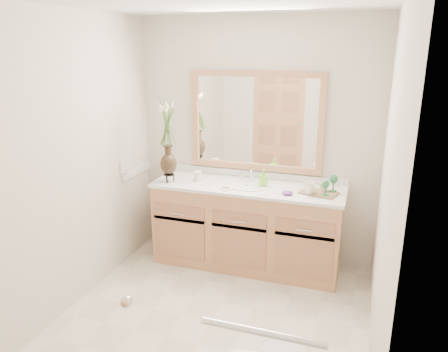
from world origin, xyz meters
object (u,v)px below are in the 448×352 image
(flower_vase, at_px, (167,130))
(tumbler, at_px, (198,176))
(tray, at_px, (319,193))
(soap_bottle, at_px, (264,179))

(flower_vase, relative_size, tumbler, 8.02)
(tray, bearing_deg, tumbler, -166.16)
(flower_vase, relative_size, tray, 2.39)
(tray, bearing_deg, soap_bottle, -172.73)
(tumbler, xyz_separation_m, tray, (1.19, -0.02, -0.04))
(soap_bottle, bearing_deg, flower_vase, -175.24)
(soap_bottle, xyz_separation_m, tray, (0.53, -0.07, -0.06))
(flower_vase, bearing_deg, tray, 4.17)
(tumbler, distance_m, tray, 1.19)
(flower_vase, bearing_deg, tumbler, 25.38)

